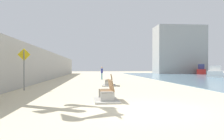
% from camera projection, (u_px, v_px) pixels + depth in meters
% --- Properties ---
extents(ground_plane, '(120.00, 120.00, 0.00)m').
position_uv_depth(ground_plane, '(108.00, 81.00, 26.25)').
color(ground_plane, beige).
extents(seawall, '(0.80, 64.00, 3.53)m').
position_uv_depth(seawall, '(43.00, 66.00, 25.56)').
color(seawall, '#ADAAA3').
rests_on(seawall, ground).
extents(bench_near, '(1.16, 2.13, 0.98)m').
position_uv_depth(bench_near, '(107.00, 96.00, 10.36)').
color(bench_near, '#ADAAA3').
rests_on(bench_near, ground).
extents(bench_far, '(1.31, 2.20, 0.98)m').
position_uv_depth(bench_far, '(109.00, 83.00, 18.96)').
color(bench_far, '#ADAAA3').
rests_on(bench_far, ground).
extents(person_walking, '(0.24, 0.52, 1.65)m').
position_uv_depth(person_walking, '(102.00, 72.00, 28.46)').
color(person_walking, teal).
rests_on(person_walking, ground).
extents(boat_outer, '(5.16, 6.49, 1.79)m').
position_uv_depth(boat_outer, '(215.00, 73.00, 36.20)').
color(boat_outer, white).
rests_on(boat_outer, water_bay).
extents(boat_distant, '(4.67, 6.95, 2.23)m').
position_uv_depth(boat_distant, '(201.00, 70.00, 50.88)').
color(boat_distant, red).
rests_on(boat_distant, water_bay).
extents(pedestrian_sign, '(0.85, 0.08, 2.84)m').
position_uv_depth(pedestrian_sign, '(24.00, 64.00, 15.01)').
color(pedestrian_sign, slate).
rests_on(pedestrian_sign, ground).
extents(harbor_building, '(12.00, 6.00, 11.76)m').
position_uv_depth(harbor_building, '(179.00, 50.00, 55.83)').
color(harbor_building, '#9E9E99').
rests_on(harbor_building, ground).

